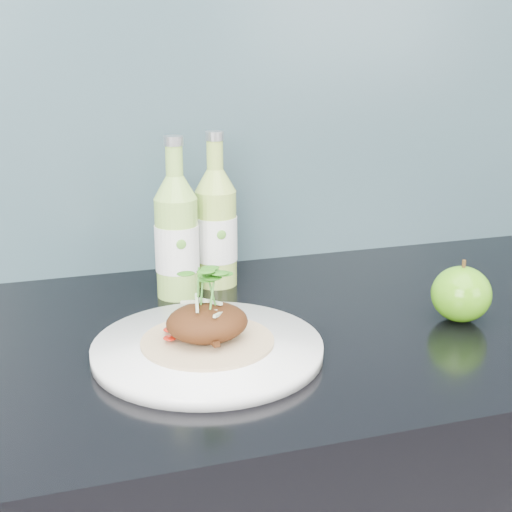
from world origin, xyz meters
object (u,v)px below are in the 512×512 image
Objects in this scene: cider_bottle_left at (177,237)px; green_apple at (461,294)px; dinner_plate at (208,349)px; cider_bottle_right at (216,228)px.

green_apple is at bearing -17.10° from cider_bottle_left.
green_apple is at bearing 0.79° from dinner_plate.
cider_bottle_left reaches higher than dinner_plate.
cider_bottle_right reaches higher than dinner_plate.
cider_bottle_left is at bearing -177.68° from cider_bottle_right.
cider_bottle_right reaches higher than green_apple.
green_apple reaches higher than dinner_plate.
cider_bottle_right is at bearing 73.07° from dinner_plate.
cider_bottle_left is (0.01, 0.22, 0.08)m from dinner_plate.
cider_bottle_left reaches higher than green_apple.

